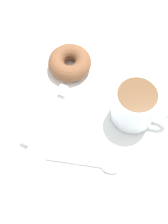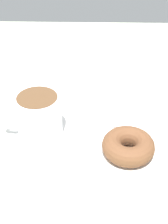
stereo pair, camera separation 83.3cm
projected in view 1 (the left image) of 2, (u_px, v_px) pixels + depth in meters
ground_plane at (80, 117)px, 67.31cm from camera, size 120.00×120.00×2.00cm
napkin at (84, 117)px, 66.03cm from camera, size 34.46×34.46×0.30cm
coffee_cup at (136, 105)px, 62.12cm from camera, size 12.25×8.98×8.56cm
donut at (70, 62)px, 70.08cm from camera, size 9.80×9.80×3.70cm
spoon at (99, 166)px, 60.49cm from camera, size 14.52×5.26×0.90cm
sugar_cube at (63, 91)px, 67.80cm from camera, size 1.78×1.78×1.78cm
sugar_cube_extra at (26, 140)px, 62.50cm from camera, size 1.77×1.77×1.77cm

